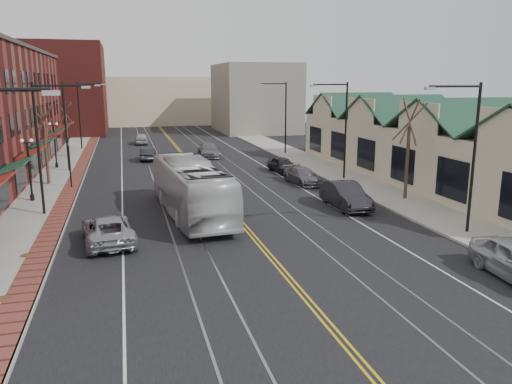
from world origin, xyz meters
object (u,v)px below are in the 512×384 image
parked_suv (108,230)px  parked_car_c (303,176)px  transit_bus (191,189)px  parked_car_d (283,165)px  parked_car_b (345,195)px

parked_suv → parked_car_c: size_ratio=1.14×
transit_bus → parked_car_c: bearing=-148.2°
parked_suv → parked_car_c: 19.14m
parked_suv → parked_car_d: bearing=-137.6°
parked_suv → parked_car_c: parked_suv is taller
transit_bus → parked_car_d: (10.10, 12.84, -0.99)m
transit_bus → parked_suv: (-4.90, -4.40, -0.98)m
transit_bus → parked_car_c: size_ratio=2.67×
parked_car_d → parked_car_b: bearing=-95.1°
transit_bus → parked_suv: 6.66m
parked_car_b → parked_car_d: size_ratio=1.23×
parked_car_b → parked_car_d: bearing=91.2°
transit_bus → parked_suv: transit_bus is taller
transit_bus → parked_car_b: bearing=171.4°
transit_bus → parked_suv: bearing=37.2°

